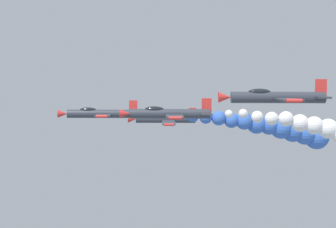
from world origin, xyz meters
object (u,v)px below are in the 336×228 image
object	(u,v)px
airplane_left_inner	(169,114)
airplane_left_outer	(276,97)
airplane_right_inner	(164,119)
airplane_lead	(100,114)

from	to	relation	value
airplane_left_inner	airplane_left_outer	world-z (taller)	airplane_left_outer
airplane_left_inner	airplane_left_outer	distance (m)	14.31
airplane_right_inner	airplane_left_outer	xyz separation A→B (m)	(-32.42, -10.04, 0.15)
airplane_left_inner	airplane_left_outer	size ratio (longest dim) A/B	1.00
airplane_lead	airplane_right_inner	bearing A→B (deg)	-36.22
airplane_lead	airplane_left_inner	size ratio (longest dim) A/B	1.00
airplane_left_outer	airplane_right_inner	bearing A→B (deg)	17.20
airplane_left_outer	airplane_left_inner	bearing A→B (deg)	44.37
airplane_lead	airplane_left_inner	xyz separation A→B (m)	(-10.48, -8.64, -0.71)
airplane_left_inner	airplane_left_outer	bearing A→B (deg)	-135.63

